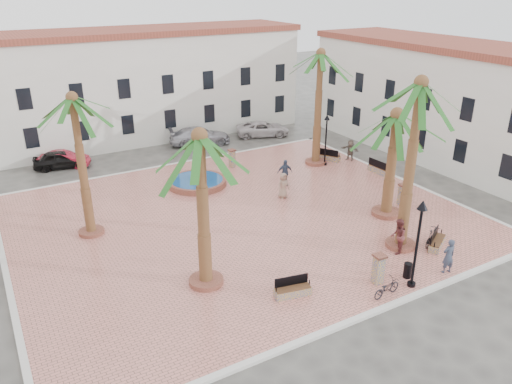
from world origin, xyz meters
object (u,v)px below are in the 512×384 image
pedestrian_north (197,161)px  bench_e (380,170)px  car_silver (200,136)px  bench_ne (328,157)px  pedestrian_east (350,150)px  palm_sw (200,155)px  cyclist_b (398,236)px  palm_nw (74,113)px  pedestrian_fountain_a (283,185)px  palm_s (419,101)px  car_black (61,159)px  bench_se (437,243)px  bench_s (293,291)px  bollard_n (232,158)px  palm_e (395,129)px  palm_ne (320,66)px  bollard_e (402,194)px  fountain (197,181)px  bollard_se (378,268)px  car_red (64,159)px  lamppost_s (419,229)px  lamppost_e (326,131)px  bicycle_b (432,237)px  car_white (263,129)px  cyclist_a (448,256)px  bicycle_a (387,288)px

pedestrian_north → bench_e: bearing=-96.3°
bench_e → car_silver: bearing=29.5°
bench_ne → pedestrian_east: (1.57, -0.76, 0.56)m
palm_sw → cyclist_b: 11.52m
palm_nw → bench_ne: bearing=9.4°
bench_e → pedestrian_fountain_a: (-8.61, -0.19, 0.57)m
palm_s → car_black: bearing=121.3°
bench_se → pedestrian_north: 17.93m
car_black → car_silver: 11.65m
bench_se → pedestrian_fountain_a: pedestrian_fountain_a is taller
bench_s → pedestrian_north: pedestrian_north is taller
pedestrian_fountain_a → pedestrian_east: 9.36m
bollard_n → car_silver: bollard_n is taller
palm_e → palm_ne: 9.94m
car_black → bollard_e: bearing=-125.5°
fountain → pedestrian_north: bearing=65.3°
bollard_se → car_red: bearing=111.9°
bench_s → bollard_n: bollard_n is taller
lamppost_s → lamppost_e: bearing=67.0°
bicycle_b → car_silver: bearing=-13.1°
car_silver → car_white: (6.10, -0.52, -0.09)m
lamppost_e → pedestrian_east: size_ratio=2.38×
bollard_e → cyclist_a: cyclist_a is taller
bollard_e → pedestrian_north: bearing=127.6°
pedestrian_north → car_white: pedestrian_north is taller
palm_nw → bollard_se: size_ratio=5.35×
palm_sw → car_black: 21.21m
palm_nw → palm_sw: 8.61m
palm_sw → palm_e: size_ratio=1.15×
bench_e → bollard_se: bearing=134.2°
bench_se → car_black: (-15.13, 23.20, 0.28)m
palm_e → pedestrian_north: (-7.12, 12.26, -4.50)m
bench_ne → car_silver: size_ratio=0.36×
palm_ne → bollard_se: size_ratio=5.80×
lamppost_e → bicycle_b: 13.48m
palm_s → car_white: palm_s is taller
bicycle_a → lamppost_s: bearing=-95.7°
palm_nw → cyclist_a: bearing=-42.2°
cyclist_b → car_black: (-12.81, 22.56, -0.43)m
palm_s → pedestrian_fountain_a: 11.30m
bench_ne → pedestrian_fountain_a: 8.33m
lamppost_s → car_black: bearing=114.0°
lamppost_e → bench_ne: bearing=38.3°
bicycle_a → bench_se: bearing=-76.0°
palm_nw → bicycle_b: palm_nw is taller
bollard_se → car_white: bollard_se is taller
lamppost_s → palm_e: bearing=55.3°
palm_nw → palm_ne: size_ratio=0.92×
palm_ne → car_silver: 12.92m
car_red → car_white: size_ratio=0.79×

